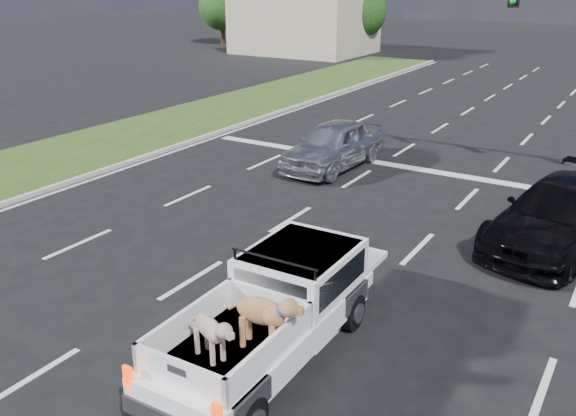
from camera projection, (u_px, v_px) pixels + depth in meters
name	position (u px, v px, depth m)	size (l,w,h in m)	color
ground	(260.00, 302.00, 11.97)	(160.00, 160.00, 0.00)	black
road_markings	(391.00, 202.00, 17.18)	(17.75, 60.00, 0.01)	silver
grass_median_left	(93.00, 148.00, 22.36)	(5.00, 60.00, 0.10)	#254314
curb_left	(142.00, 158.00, 21.15)	(0.15, 60.00, 0.14)	#A9A59B
building_left	(305.00, 25.00, 49.60)	(10.00, 8.00, 4.40)	#C4B596
tree_far_a	(222.00, 7.00, 55.71)	(4.20, 4.20, 5.40)	#332114
tree_far_b	(277.00, 9.00, 52.76)	(4.20, 4.20, 5.40)	#332114
tree_far_c	(360.00, 11.00, 48.83)	(4.20, 4.20, 5.40)	#332114
pickup_truck	(274.00, 311.00, 10.01)	(1.93, 4.81, 1.79)	black
silver_sedan	(333.00, 145.00, 20.09)	(1.82, 4.53, 1.54)	#B8BABF
black_coupe	(560.00, 215.00, 14.22)	(2.15, 5.29, 1.54)	black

